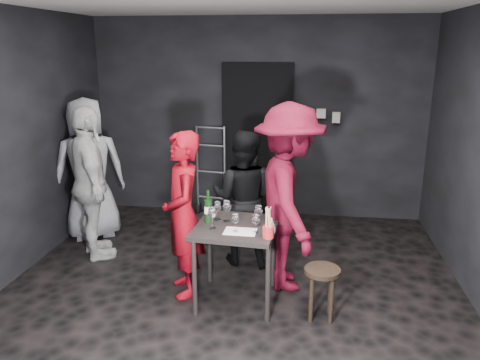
# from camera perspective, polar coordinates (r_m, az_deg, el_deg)

# --- Properties ---
(floor) EXTENTS (4.50, 5.00, 0.02)m
(floor) POSITION_cam_1_polar(r_m,az_deg,el_deg) (4.53, -1.43, -14.66)
(floor) COLOR black
(floor) RESTS_ON ground
(wall_back) EXTENTS (4.50, 0.04, 2.70)m
(wall_back) POSITION_cam_1_polar(r_m,az_deg,el_deg) (6.44, 2.16, 7.44)
(wall_back) COLOR black
(wall_back) RESTS_ON ground
(wall_front) EXTENTS (4.50, 0.04, 2.70)m
(wall_front) POSITION_cam_1_polar(r_m,az_deg,el_deg) (1.77, -15.74, -17.43)
(wall_front) COLOR black
(wall_front) RESTS_ON ground
(doorway) EXTENTS (0.95, 0.10, 2.10)m
(doorway) POSITION_cam_1_polar(r_m,az_deg,el_deg) (6.44, 2.07, 4.72)
(doorway) COLOR black
(doorway) RESTS_ON ground
(wallbox_upper) EXTENTS (0.12, 0.06, 0.12)m
(wallbox_upper) POSITION_cam_1_polar(r_m,az_deg,el_deg) (6.35, 9.84, 8.00)
(wallbox_upper) COLOR #B7B7B2
(wallbox_upper) RESTS_ON wall_back
(wallbox_lower) EXTENTS (0.10, 0.06, 0.14)m
(wallbox_lower) POSITION_cam_1_polar(r_m,az_deg,el_deg) (6.37, 11.63, 7.48)
(wallbox_lower) COLOR #B7B7B2
(wallbox_lower) RESTS_ON wall_back
(hand_truck) EXTENTS (0.42, 0.35, 1.27)m
(hand_truck) POSITION_cam_1_polar(r_m,az_deg,el_deg) (6.55, -3.57, -2.56)
(hand_truck) COLOR #B2B2B7
(hand_truck) RESTS_ON floor
(tasting_table) EXTENTS (0.72, 0.72, 0.75)m
(tasting_table) POSITION_cam_1_polar(r_m,az_deg,el_deg) (4.28, -0.47, -6.80)
(tasting_table) COLOR black
(tasting_table) RESTS_ON floor
(stool) EXTENTS (0.31, 0.31, 0.47)m
(stool) POSITION_cam_1_polar(r_m,az_deg,el_deg) (4.19, 9.96, -11.89)
(stool) COLOR black
(stool) RESTS_ON floor
(server_red) EXTENTS (0.60, 0.71, 1.67)m
(server_red) POSITION_cam_1_polar(r_m,az_deg,el_deg) (4.40, -6.99, -3.73)
(server_red) COLOR maroon
(server_red) RESTS_ON floor
(woman_black) EXTENTS (0.75, 0.47, 1.44)m
(woman_black) POSITION_cam_1_polar(r_m,az_deg,el_deg) (5.04, 0.42, -2.37)
(woman_black) COLOR black
(woman_black) RESTS_ON floor
(man_maroon) EXTENTS (1.01, 1.55, 2.21)m
(man_maroon) POSITION_cam_1_polar(r_m,az_deg,el_deg) (4.44, 6.02, 0.17)
(man_maroon) COLOR #55081B
(man_maroon) RESTS_ON floor
(bystander_cream) EXTENTS (1.11, 1.25, 1.95)m
(bystander_cream) POSITION_cam_1_polar(r_m,az_deg,el_deg) (5.33, -17.87, 0.75)
(bystander_cream) COLOR #BBBBBB
(bystander_cream) RESTS_ON floor
(bystander_grey) EXTENTS (1.12, 0.96, 2.02)m
(bystander_grey) POSITION_cam_1_polar(r_m,az_deg,el_deg) (5.93, -18.00, 2.55)
(bystander_grey) COLOR gray
(bystander_grey) RESTS_ON floor
(tasting_mat) EXTENTS (0.28, 0.19, 0.00)m
(tasting_mat) POSITION_cam_1_polar(r_m,az_deg,el_deg) (4.10, 0.03, -6.30)
(tasting_mat) COLOR white
(tasting_mat) RESTS_ON tasting_table
(wine_glass_a) EXTENTS (0.11, 0.11, 0.22)m
(wine_glass_a) POSITION_cam_1_polar(r_m,az_deg,el_deg) (4.14, -3.42, -4.52)
(wine_glass_a) COLOR white
(wine_glass_a) RESTS_ON tasting_table
(wine_glass_b) EXTENTS (0.09, 0.09, 0.19)m
(wine_glass_b) POSITION_cam_1_polar(r_m,az_deg,el_deg) (4.35, -2.76, -3.67)
(wine_glass_b) COLOR white
(wine_glass_b) RESTS_ON tasting_table
(wine_glass_c) EXTENTS (0.09, 0.09, 0.22)m
(wine_glass_c) POSITION_cam_1_polar(r_m,az_deg,el_deg) (4.30, -1.62, -3.69)
(wine_glass_c) COLOR white
(wine_glass_c) RESTS_ON tasting_table
(wine_glass_d) EXTENTS (0.08, 0.08, 0.18)m
(wine_glass_d) POSITION_cam_1_polar(r_m,az_deg,el_deg) (4.07, -0.56, -5.14)
(wine_glass_d) COLOR white
(wine_glass_d) RESTS_ON tasting_table
(wine_glass_e) EXTENTS (0.09, 0.09, 0.18)m
(wine_glass_e) POSITION_cam_1_polar(r_m,az_deg,el_deg) (4.06, 1.94, -5.24)
(wine_glass_e) COLOR white
(wine_glass_e) RESTS_ON tasting_table
(wine_glass_f) EXTENTS (0.08, 0.08, 0.20)m
(wine_glass_f) POSITION_cam_1_polar(r_m,az_deg,el_deg) (4.23, 2.23, -4.21)
(wine_glass_f) COLOR white
(wine_glass_f) RESTS_ON tasting_table
(wine_bottle) EXTENTS (0.07, 0.07, 0.30)m
(wine_bottle) POSITION_cam_1_polar(r_m,az_deg,el_deg) (4.30, -3.89, -3.64)
(wine_bottle) COLOR black
(wine_bottle) RESTS_ON tasting_table
(breadstick_cup) EXTENTS (0.09, 0.09, 0.29)m
(breadstick_cup) POSITION_cam_1_polar(r_m,az_deg,el_deg) (3.94, 3.48, -5.27)
(breadstick_cup) COLOR red
(breadstick_cup) RESTS_ON tasting_table
(reserved_card) EXTENTS (0.09, 0.13, 0.10)m
(reserved_card) POSITION_cam_1_polar(r_m,az_deg,el_deg) (4.12, 3.63, -5.52)
(reserved_card) COLOR white
(reserved_card) RESTS_ON tasting_table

